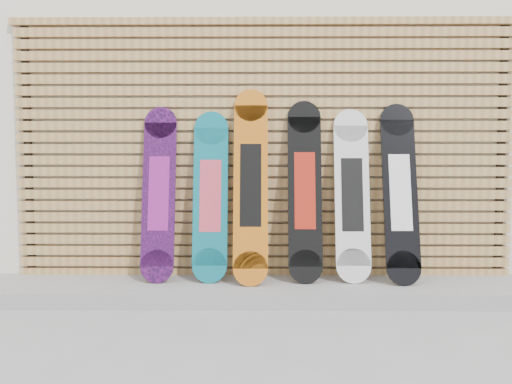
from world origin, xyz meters
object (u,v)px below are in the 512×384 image
Objects in this scene: snowboard_1 at (210,196)px; snowboard_3 at (305,191)px; snowboard_5 at (400,192)px; snowboard_4 at (352,195)px; snowboard_2 at (251,185)px; snowboard_0 at (159,193)px.

snowboard_3 reaches higher than snowboard_1.
snowboard_4 is at bearing 174.71° from snowboard_5.
snowboard_2 is 0.84m from snowboard_4.
snowboard_0 is 0.91× the size of snowboard_2.
snowboard_3 is 1.02× the size of snowboard_5.
snowboard_4 is at bearing -0.04° from snowboard_1.
snowboard_1 is 0.99× the size of snowboard_4.
snowboard_0 is at bearing 179.04° from snowboard_5.
snowboard_3 is 0.77m from snowboard_5.
snowboard_3 is 1.05× the size of snowboard_4.
snowboard_1 is at bearing 178.66° from snowboard_5.
snowboard_4 is (0.39, 0.01, -0.03)m from snowboard_3.
snowboard_2 is at bearing -174.72° from snowboard_3.
snowboard_5 is at bearing -0.96° from snowboard_0.
snowboard_2 is at bearing -3.50° from snowboard_0.
snowboard_5 is at bearing -2.04° from snowboard_3.
snowboard_2 is 1.08× the size of snowboard_5.
snowboard_1 is 1.54m from snowboard_5.
snowboard_2 is at bearing -8.50° from snowboard_1.
snowboard_0 is at bearing -179.91° from snowboard_4.
snowboard_3 reaches higher than snowboard_0.
snowboard_3 is at bearing -0.25° from snowboard_0.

